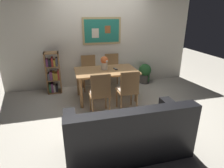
# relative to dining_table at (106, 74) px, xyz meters

# --- Properties ---
(ground_plane) EXTENTS (12.00, 12.00, 0.00)m
(ground_plane) POSITION_rel_dining_table_xyz_m (0.07, -0.36, -0.63)
(ground_plane) COLOR beige
(wall_back_with_painting) EXTENTS (5.20, 0.14, 2.60)m
(wall_back_with_painting) POSITION_rel_dining_table_xyz_m (0.07, 1.03, 0.68)
(wall_back_with_painting) COLOR silver
(wall_back_with_painting) RESTS_ON ground_plane
(dining_table) EXTENTS (1.44, 0.88, 0.72)m
(dining_table) POSITION_rel_dining_table_xyz_m (0.00, 0.00, 0.00)
(dining_table) COLOR #9E7042
(dining_table) RESTS_ON ground_plane
(dining_chair_near_left) EXTENTS (0.40, 0.41, 0.91)m
(dining_chair_near_left) POSITION_rel_dining_table_xyz_m (-0.30, -0.77, -0.09)
(dining_chair_near_left) COLOR #9E7042
(dining_chair_near_left) RESTS_ON ground_plane
(dining_chair_far_left) EXTENTS (0.40, 0.41, 0.91)m
(dining_chair_far_left) POSITION_rel_dining_table_xyz_m (-0.31, 0.75, -0.09)
(dining_chair_far_left) COLOR #9E7042
(dining_chair_far_left) RESTS_ON ground_plane
(dining_chair_far_right) EXTENTS (0.40, 0.41, 0.91)m
(dining_chair_far_right) POSITION_rel_dining_table_xyz_m (0.36, 0.77, -0.09)
(dining_chair_far_right) COLOR #9E7042
(dining_chair_far_right) RESTS_ON ground_plane
(dining_chair_near_right) EXTENTS (0.40, 0.41, 0.91)m
(dining_chair_near_right) POSITION_rel_dining_table_xyz_m (0.29, -0.76, -0.09)
(dining_chair_near_right) COLOR #9E7042
(dining_chair_near_right) RESTS_ON ground_plane
(leather_couch) EXTENTS (1.80, 0.84, 0.84)m
(leather_couch) POSITION_rel_dining_table_xyz_m (-0.12, -1.96, -0.31)
(leather_couch) COLOR black
(leather_couch) RESTS_ON ground_plane
(bookshelf) EXTENTS (0.36, 0.28, 1.07)m
(bookshelf) POSITION_rel_dining_table_xyz_m (-1.24, 0.71, -0.12)
(bookshelf) COLOR #9E7042
(bookshelf) RESTS_ON ground_plane
(potted_ivy) EXTENTS (0.36, 0.36, 0.57)m
(potted_ivy) POSITION_rel_dining_table_xyz_m (1.35, 0.79, -0.32)
(potted_ivy) COLOR #4C4742
(potted_ivy) RESTS_ON ground_plane
(flower_vase) EXTENTS (0.19, 0.19, 0.32)m
(flower_vase) POSITION_rel_dining_table_xyz_m (-0.03, 0.05, 0.27)
(flower_vase) COLOR beige
(flower_vase) RESTS_ON dining_table
(tv_remote) EXTENTS (0.07, 0.16, 0.02)m
(tv_remote) POSITION_rel_dining_table_xyz_m (0.23, 0.01, 0.11)
(tv_remote) COLOR black
(tv_remote) RESTS_ON dining_table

